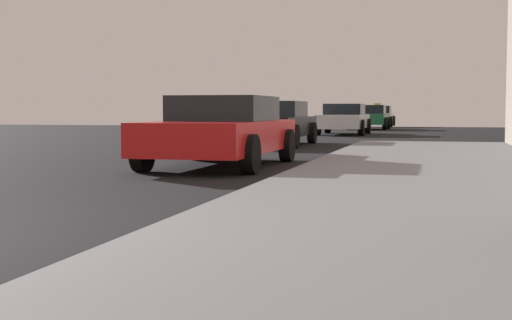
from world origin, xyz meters
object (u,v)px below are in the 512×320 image
(car_red, at_px, (222,130))
(car_black, at_px, (274,123))
(car_white, at_px, (344,119))
(car_green, at_px, (369,117))
(car_silver, at_px, (377,116))

(car_red, xyz_separation_m, car_black, (-0.80, 7.92, -0.00))
(car_red, height_order, car_white, same)
(car_red, bearing_deg, car_black, -84.22)
(car_white, relative_size, car_green, 1.09)
(car_green, relative_size, car_silver, 0.92)
(car_white, xyz_separation_m, car_silver, (0.12, 15.38, 0.00))
(car_red, xyz_separation_m, car_silver, (0.11, 33.03, -0.00))
(car_red, relative_size, car_silver, 1.05)
(car_black, bearing_deg, car_silver, -92.08)
(car_black, height_order, car_green, same)
(car_red, distance_m, car_white, 17.65)
(car_black, xyz_separation_m, car_green, (1.07, 18.02, -0.00))
(car_green, bearing_deg, car_silver, -88.72)
(car_red, relative_size, car_green, 1.14)
(car_white, bearing_deg, car_black, 85.38)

